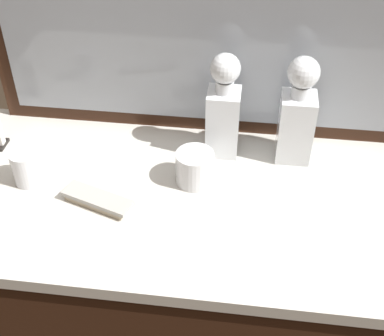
% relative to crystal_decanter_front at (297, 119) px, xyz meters
% --- Properties ---
extents(dresser, '(1.30, 0.58, 0.95)m').
position_rel_crystal_decanter_front_xyz_m(dresser, '(-0.23, -0.18, -0.58)').
color(dresser, '#381E11').
rests_on(dresser, ground_plane).
extents(dresser_mirror, '(1.10, 0.03, 0.61)m').
position_rel_crystal_decanter_front_xyz_m(dresser_mirror, '(-0.23, 0.10, 0.19)').
color(dresser_mirror, '#381E11').
rests_on(dresser_mirror, dresser).
extents(crystal_decanter_front, '(0.08, 0.08, 0.27)m').
position_rel_crystal_decanter_front_xyz_m(crystal_decanter_front, '(0.00, 0.00, 0.00)').
color(crystal_decanter_front, white).
rests_on(crystal_decanter_front, dresser).
extents(crystal_decanter_rear, '(0.08, 0.08, 0.27)m').
position_rel_crystal_decanter_front_xyz_m(crystal_decanter_rear, '(-0.18, -0.00, -0.00)').
color(crystal_decanter_rear, white).
rests_on(crystal_decanter_rear, dresser).
extents(crystal_tumbler_rear, '(0.09, 0.09, 0.08)m').
position_rel_crystal_decanter_front_xyz_m(crystal_tumbler_rear, '(-0.23, -0.13, -0.07)').
color(crystal_tumbler_rear, white).
rests_on(crystal_tumbler_rear, dresser).
extents(crystal_tumbler_center, '(0.07, 0.07, 0.08)m').
position_rel_crystal_decanter_front_xyz_m(crystal_tumbler_center, '(-0.62, -0.17, -0.07)').
color(crystal_tumbler_center, white).
rests_on(crystal_tumbler_center, dresser).
extents(silver_brush_center, '(0.17, 0.10, 0.02)m').
position_rel_crystal_decanter_front_xyz_m(silver_brush_center, '(-0.44, -0.24, -0.10)').
color(silver_brush_center, '#B7A88C').
rests_on(silver_brush_center, dresser).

